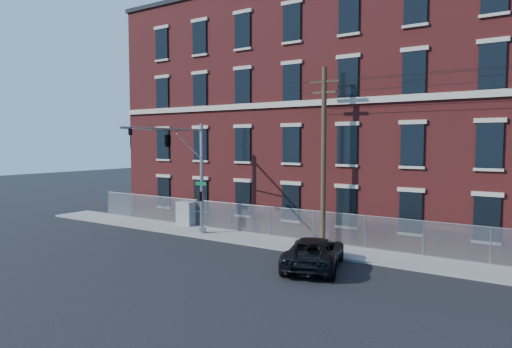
{
  "coord_description": "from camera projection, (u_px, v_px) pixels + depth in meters",
  "views": [
    {
      "loc": [
        13.04,
        -17.87,
        5.97
      ],
      "look_at": [
        -1.49,
        4.0,
        4.13
      ],
      "focal_mm": 32.13,
      "sensor_mm": 36.0,
      "label": 1
    }
  ],
  "objects": [
    {
      "name": "ground",
      "position": [
        236.0,
        264.0,
        22.46
      ],
      "size": [
        140.0,
        140.0,
        0.0
      ],
      "primitive_type": "plane",
      "color": "black",
      "rests_on": "ground"
    },
    {
      "name": "traffic_signal_mast",
      "position": [
        176.0,
        152.0,
        27.21
      ],
      "size": [
        0.9,
        6.75,
        7.0
      ],
      "color": "#9EA0A5",
      "rests_on": "ground"
    },
    {
      "name": "utility_pole_near",
      "position": [
        324.0,
        153.0,
        25.64
      ],
      "size": [
        1.8,
        0.28,
        10.0
      ],
      "color": "#4A3825",
      "rests_on": "ground"
    },
    {
      "name": "pickup_truck",
      "position": [
        314.0,
        252.0,
        21.73
      ],
      "size": [
        3.91,
        5.77,
        1.47
      ],
      "primitive_type": "imported",
      "rotation": [
        0.0,
        0.0,
        3.45
      ],
      "color": "black",
      "rests_on": "ground"
    },
    {
      "name": "utility_cabinet",
      "position": [
        186.0,
        213.0,
        32.23
      ],
      "size": [
        1.35,
        0.72,
        1.65
      ],
      "primitive_type": "cube",
      "rotation": [
        0.0,
        0.0,
        -0.04
      ],
      "color": "gray",
      "rests_on": "sidewalk"
    }
  ]
}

